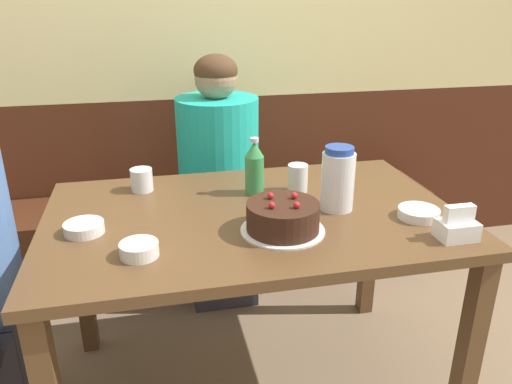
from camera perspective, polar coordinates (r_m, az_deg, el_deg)
back_wall at (r=2.53m, az=-5.72°, el=18.43°), size 4.80×0.04×2.50m
bench_seat at (r=2.59m, az=-4.27°, el=-5.18°), size 2.18×0.38×0.44m
dining_table at (r=1.68m, az=-0.46°, el=-5.17°), size 1.34×0.84×0.73m
birthday_cake at (r=1.49m, az=3.09°, el=-2.93°), size 0.26×0.26×0.11m
water_pitcher at (r=1.65m, az=9.32°, el=1.46°), size 0.11×0.11×0.21m
soju_bottle at (r=1.76m, az=-0.19°, el=2.81°), size 0.07×0.07×0.21m
napkin_holder at (r=1.56m, az=22.00°, el=-3.69°), size 0.11×0.08×0.11m
bowl_soup_white at (r=1.40m, az=-13.21°, el=-6.41°), size 0.11×0.11×0.04m
bowl_rice_small at (r=1.68m, az=18.10°, el=-2.31°), size 0.13×0.13×0.03m
bowl_side_dish at (r=1.58m, az=-19.06°, el=-3.89°), size 0.12×0.12×0.03m
glass_water_tall at (r=1.85m, az=-12.93°, el=1.36°), size 0.08×0.08×0.08m
glass_tumbler_short at (r=1.80m, az=4.79°, el=1.59°), size 0.07×0.07×0.10m
person_teal_shirt at (r=2.31m, az=-4.24°, el=0.78°), size 0.36×0.36×1.16m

